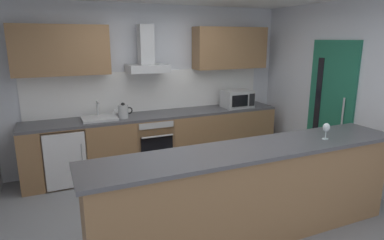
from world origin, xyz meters
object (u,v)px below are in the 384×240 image
at_px(sink, 99,118).
at_px(wine_glass, 326,128).
at_px(range_hood, 147,57).
at_px(oven, 152,142).
at_px(microwave, 237,99).
at_px(kettle, 123,111).
at_px(refrigerator, 65,155).

xyz_separation_m(sink, wine_glass, (2.05, -2.34, 0.20)).
height_order(sink, range_hood, range_hood).
bearing_deg(oven, microwave, -1.02).
distance_m(microwave, wine_glass, 2.33).
bearing_deg(microwave, oven, 178.98).
bearing_deg(range_hood, kettle, -159.55).
xyz_separation_m(oven, range_hood, (-0.00, 0.13, 1.33)).
xyz_separation_m(kettle, range_hood, (0.44, 0.16, 0.78)).
bearing_deg(oven, kettle, -175.60).
height_order(range_hood, wine_glass, range_hood).
distance_m(oven, microwave, 1.67).
relative_size(refrigerator, range_hood, 1.18).
xyz_separation_m(refrigerator, microwave, (2.88, -0.03, 0.62)).
xyz_separation_m(microwave, sink, (-2.35, 0.04, -0.12)).
height_order(sink, wine_glass, wine_glass).
distance_m(microwave, sink, 2.35).
relative_size(refrigerator, microwave, 1.70).
distance_m(kettle, range_hood, 0.91).
height_order(oven, range_hood, range_hood).
relative_size(refrigerator, wine_glass, 4.78).
xyz_separation_m(sink, kettle, (0.35, -0.04, 0.08)).
relative_size(kettle, wine_glass, 1.62).
bearing_deg(kettle, sink, 172.75).
relative_size(range_hood, wine_glass, 4.05).
xyz_separation_m(sink, range_hood, (0.79, 0.12, 0.86)).
relative_size(refrigerator, sink, 1.70).
bearing_deg(range_hood, microwave, -5.76).
xyz_separation_m(oven, sink, (-0.79, 0.01, 0.47)).
bearing_deg(sink, refrigerator, -178.51).
bearing_deg(wine_glass, oven, 118.40).
bearing_deg(oven, sink, 179.20).
height_order(refrigerator, kettle, kettle).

